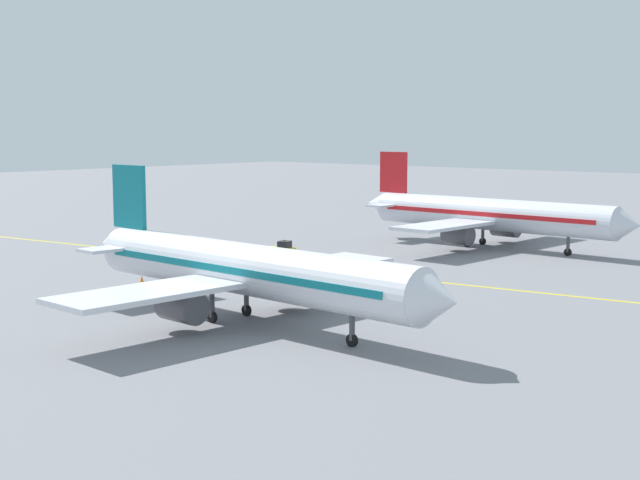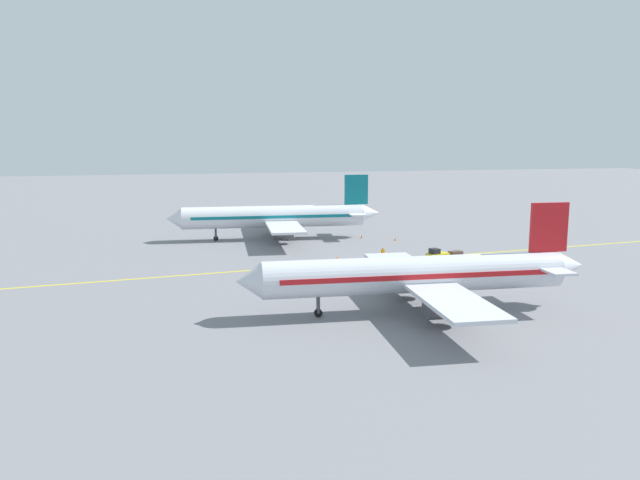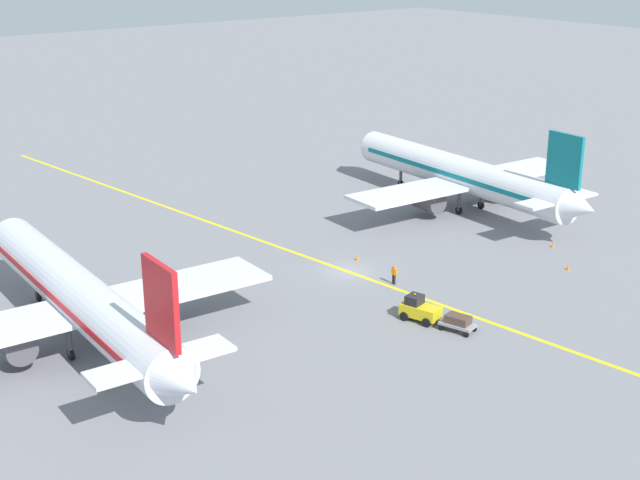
# 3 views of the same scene
# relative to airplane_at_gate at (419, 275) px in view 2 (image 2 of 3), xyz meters

# --- Properties ---
(ground_plane) EXTENTS (400.00, 400.00, 0.00)m
(ground_plane) POSITION_rel_airplane_at_gate_xyz_m (24.32, -0.23, -3.71)
(ground_plane) COLOR slate
(apron_yellow_centreline) EXTENTS (15.20, 119.13, 0.01)m
(apron_yellow_centreline) POSITION_rel_airplane_at_gate_xyz_m (24.32, -0.23, -3.71)
(apron_yellow_centreline) COLOR yellow
(apron_yellow_centreline) RESTS_ON ground
(airplane_at_gate) EXTENTS (28.20, 35.51, 10.60)m
(airplane_at_gate) POSITION_rel_airplane_at_gate_xyz_m (0.00, 0.00, 0.00)
(airplane_at_gate) COLOR silver
(airplane_at_gate) RESTS_ON ground
(airplane_adjacent_stand) EXTENTS (28.24, 35.52, 10.60)m
(airplane_adjacent_stand) POSITION_rel_airplane_at_gate_xyz_m (45.87, 7.11, 0.00)
(airplane_adjacent_stand) COLOR silver
(airplane_adjacent_stand) RESTS_ON ground
(baggage_tug_white) EXTENTS (2.42, 3.30, 2.11)m
(baggage_tug_white) POSITION_rel_airplane_at_gate_xyz_m (22.14, -11.45, -2.81)
(baggage_tug_white) COLOR gold
(baggage_tug_white) RESTS_ON ground
(baggage_cart_trailing) EXTENTS (2.07, 2.89, 1.24)m
(baggage_cart_trailing) POSITION_rel_airplane_at_gate_xyz_m (23.06, -14.62, -2.95)
(baggage_cart_trailing) COLOR gray
(baggage_cart_trailing) RESTS_ON ground
(ground_crew_worker) EXTENTS (0.26, 0.58, 1.68)m
(ground_crew_worker) POSITION_rel_airplane_at_gate_xyz_m (25.55, -4.79, -2.80)
(ground_crew_worker) COLOR #23232D
(ground_crew_worker) RESTS_ON ground
(traffic_cone_near_nose) EXTENTS (0.32, 0.32, 0.55)m
(traffic_cone_near_nose) POSITION_rel_airplane_at_gate_xyz_m (39.93, -11.71, -3.43)
(traffic_cone_near_nose) COLOR orange
(traffic_cone_near_nose) RESTS_ON ground
(traffic_cone_mid_apron) EXTENTS (0.32, 0.32, 0.55)m
(traffic_cone_mid_apron) POSITION_rel_airplane_at_gate_xyz_m (26.77, 1.48, -3.43)
(traffic_cone_mid_apron) COLOR orange
(traffic_cone_mid_apron) RESTS_ON ground
(traffic_cone_by_wingtip) EXTENTS (0.32, 0.32, 0.55)m
(traffic_cone_by_wingtip) POSITION_rel_airplane_at_gate_xyz_m (43.68, -7.05, -3.43)
(traffic_cone_by_wingtip) COLOR orange
(traffic_cone_by_wingtip) RESTS_ON ground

